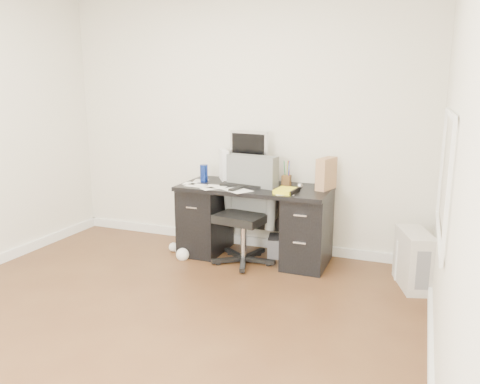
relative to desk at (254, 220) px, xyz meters
The scene contains 18 objects.
ground 1.73m from the desk, 100.29° to the right, with size 4.00×4.00×0.00m, color #4A2B17.
room_shell 2.07m from the desk, 99.37° to the right, with size 4.02×4.02×2.71m.
desk is the anchor object (origin of this frame).
loose_papers 0.41m from the desk, 165.47° to the right, with size 1.10×0.60×0.00m, color silver, non-canonical shape.
lcd_monitor 0.66m from the desk, 126.27° to the left, with size 0.43×0.24×0.54m, color #B5B6BA, non-canonical shape.
keyboard 0.38m from the desk, 159.99° to the right, with size 0.44×0.15×0.02m, color black.
computer_mouse 0.59m from the desk, ahead, with size 0.06×0.06×0.06m, color #B5B6BA.
travel_mug 0.72m from the desk, behind, with size 0.08×0.08×0.18m, color navy.
white_binder 0.68m from the desk, 156.94° to the left, with size 0.13×0.28×0.33m, color white.
magazine_file 0.86m from the desk, ahead, with size 0.13×0.26×0.31m, color olive.
pen_cup 0.57m from the desk, 24.54° to the left, with size 0.10×0.10×0.25m, color #573518, non-canonical shape.
yellow_book 0.56m from the desk, 25.88° to the right, with size 0.18×0.23×0.04m, color yellow.
paper_remote 0.45m from the desk, 110.58° to the right, with size 0.27×0.22×0.02m, color silver, non-canonical shape.
office_chair 0.23m from the desk, 105.95° to the right, with size 0.60×0.60×1.06m, color #565957, non-canonical shape.
pc_tower 1.56m from the desk, ahead, with size 0.22×0.50×0.50m, color beige.
shopping_bag 1.53m from the desk, ahead, with size 0.27×0.20×0.37m, color silver.
wicker_basket 0.70m from the desk, behind, with size 0.39×0.39×0.39m, color #472715.
desk_printer 0.44m from the desk, 29.14° to the left, with size 0.34×0.28×0.20m, color slate.
Camera 1 is at (1.84, -2.66, 1.70)m, focal length 35.00 mm.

